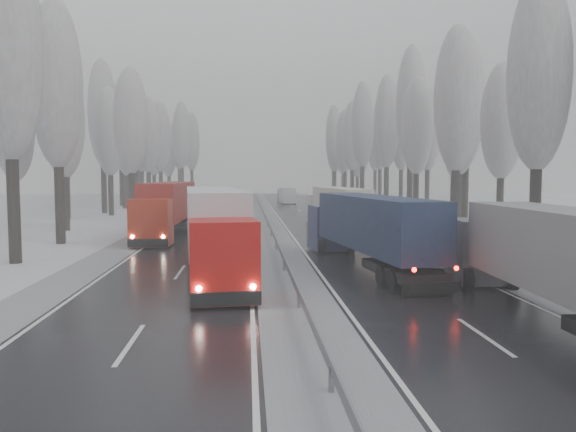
{
  "coord_description": "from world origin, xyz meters",
  "views": [
    {
      "loc": [
        -1.85,
        -16.14,
        4.9
      ],
      "look_at": [
        0.78,
        20.29,
        2.2
      ],
      "focal_mm": 35.0,
      "sensor_mm": 36.0,
      "label": 1
    }
  ],
  "objects": [
    {
      "name": "tree_60",
      "position": [
        -17.75,
        34.2,
        9.59
      ],
      "size": [
        3.6,
        3.6,
        14.84
      ],
      "color": "black",
      "rests_on": "ground"
    },
    {
      "name": "tree_35",
      "position": [
        24.94,
        100.32,
        11.77
      ],
      "size": [
        3.6,
        3.6,
        18.25
      ],
      "color": "black",
      "rests_on": "ground"
    },
    {
      "name": "tree_73",
      "position": [
        -21.82,
        92.54,
        11.11
      ],
      "size": [
        3.6,
        3.6,
        17.22
      ],
      "color": "black",
      "rests_on": "ground"
    },
    {
      "name": "median_guardrail",
      "position": [
        0.0,
        29.99,
        0.6
      ],
      "size": [
        0.12,
        200.0,
        0.76
      ],
      "color": "slate",
      "rests_on": "ground"
    },
    {
      "name": "tree_66",
      "position": [
        -18.16,
        62.35,
        9.84
      ],
      "size": [
        3.6,
        3.6,
        15.23
      ],
      "color": "black",
      "rests_on": "ground"
    },
    {
      "name": "tree_76",
      "position": [
        -14.05,
        108.72,
        11.95
      ],
      "size": [
        3.6,
        3.6,
        18.55
      ],
      "color": "black",
      "rests_on": "ground"
    },
    {
      "name": "tree_28",
      "position": [
        16.34,
        71.95,
        12.64
      ],
      "size": [
        3.6,
        3.6,
        19.62
      ],
      "color": "black",
      "rests_on": "ground"
    },
    {
      "name": "box_truck_distant",
      "position": [
        4.78,
        78.77,
        1.39
      ],
      "size": [
        2.73,
        7.43,
        2.72
      ],
      "rotation": [
        0.0,
        0.0,
        0.07
      ],
      "color": "silver",
      "rests_on": "ground"
    },
    {
      "name": "tree_22",
      "position": [
        17.02,
        45.6,
        10.24
      ],
      "size": [
        3.6,
        3.6,
        15.86
      ],
      "color": "black",
      "rests_on": "ground"
    },
    {
      "name": "tree_19",
      "position": [
        20.02,
        31.03,
        9.42
      ],
      "size": [
        3.6,
        3.6,
        14.57
      ],
      "color": "black",
      "rests_on": "ground"
    },
    {
      "name": "tree_18",
      "position": [
        14.51,
        27.03,
        10.7
      ],
      "size": [
        3.6,
        3.6,
        16.58
      ],
      "color": "black",
      "rests_on": "ground"
    },
    {
      "name": "truck_red_red",
      "position": [
        -8.2,
        28.66,
        2.49
      ],
      "size": [
        2.89,
        16.66,
        4.26
      ],
      "rotation": [
        0.0,
        0.0,
        -0.02
      ],
      "color": "#A51D09",
      "rests_on": "ground"
    },
    {
      "name": "tree_27",
      "position": [
        24.72,
        65.27,
        11.36
      ],
      "size": [
        3.6,
        3.6,
        17.62
      ],
      "color": "black",
      "rests_on": "ground"
    },
    {
      "name": "tree_78",
      "position": [
        -17.56,
        115.31,
        12.59
      ],
      "size": [
        3.6,
        3.6,
        19.55
      ],
      "color": "black",
      "rests_on": "ground"
    },
    {
      "name": "truck_grey_tarp",
      "position": [
        8.2,
        1.2,
        2.21
      ],
      "size": [
        2.81,
        14.87,
        3.79
      ],
      "rotation": [
        0.0,
        0.0,
        -0.03
      ],
      "color": "#55555B",
      "rests_on": "ground"
    },
    {
      "name": "carriageway_right",
      "position": [
        5.25,
        30.0,
        0.01
      ],
      "size": [
        7.5,
        200.0,
        0.03
      ],
      "primitive_type": "cube",
      "color": "black",
      "rests_on": "ground"
    },
    {
      "name": "tree_72",
      "position": [
        -18.93,
        88.54,
        9.76
      ],
      "size": [
        3.6,
        3.6,
        15.11
      ],
      "color": "black",
      "rests_on": "ground"
    },
    {
      "name": "tree_56",
      "position": [
        -14.71,
        15.7,
        11.68
      ],
      "size": [
        3.6,
        3.6,
        18.12
      ],
      "color": "black",
      "rests_on": "ground"
    },
    {
      "name": "shoulder_left",
      "position": [
        -10.2,
        30.0,
        0.02
      ],
      "size": [
        2.4,
        200.0,
        0.04
      ],
      "primitive_type": "cube",
      "color": "#93959A",
      "rests_on": "ground"
    },
    {
      "name": "tree_39",
      "position": [
        21.55,
        120.73,
        10.45
      ],
      "size": [
        3.6,
        3.6,
        16.19
      ],
      "color": "black",
      "rests_on": "ground"
    },
    {
      "name": "tree_36",
      "position": [
        17.04,
        106.16,
        13.02
      ],
      "size": [
        3.6,
        3.6,
        20.23
      ],
      "color": "black",
      "rests_on": "ground"
    },
    {
      "name": "tree_70",
      "position": [
        -16.33,
        79.19,
        11.03
      ],
      "size": [
        3.6,
        3.6,
        17.09
      ],
      "color": "black",
      "rests_on": "ground"
    },
    {
      "name": "tree_62",
      "position": [
        -13.94,
        43.73,
        10.36
      ],
      "size": [
        3.6,
        3.6,
        16.04
      ],
      "color": "black",
      "rests_on": "ground"
    },
    {
      "name": "tree_30",
      "position": [
        16.56,
        81.7,
        11.52
      ],
      "size": [
        3.6,
        3.6,
        17.86
      ],
      "color": "black",
      "rests_on": "ground"
    },
    {
      "name": "tree_69",
      "position": [
        -21.42,
        73.11,
        12.46
      ],
      "size": [
        3.6,
        3.6,
        19.35
      ],
      "color": "black",
      "rests_on": "ground"
    },
    {
      "name": "truck_red_white",
      "position": [
        -3.51,
        11.77,
        2.43
      ],
      "size": [
        4.28,
        16.36,
        4.16
      ],
      "rotation": [
        0.0,
        0.0,
        0.11
      ],
      "color": "#B60E0A",
      "rests_on": "ground"
    },
    {
      "name": "shoulder_right",
      "position": [
        10.2,
        30.0,
        0.02
      ],
      "size": [
        2.4,
        200.0,
        0.04
      ],
      "primitive_type": "cube",
      "color": "#93959A",
      "rests_on": "ground"
    },
    {
      "name": "tree_77",
      "position": [
        -19.66,
        112.72,
        9.26
      ],
      "size": [
        3.6,
        3.6,
        14.32
      ],
      "color": "black",
      "rests_on": "ground"
    },
    {
      "name": "tree_31",
      "position": [
        22.48,
        85.7,
        11.97
      ],
      "size": [
        3.6,
        3.6,
        18.58
      ],
      "color": "black",
      "rests_on": "ground"
    },
    {
      "name": "tree_67",
      "position": [
        -19.54,
        66.35,
        11.03
      ],
      "size": [
        3.6,
        3.6,
        17.09
      ],
      "color": "black",
      "rests_on": "ground"
    },
    {
      "name": "tree_33",
      "position": [
        19.77,
        93.21,
        9.26
      ],
      "size": [
        3.6,
        3.6,
        14.33
      ],
      "color": "black",
      "rests_on": "ground"
    },
    {
      "name": "tree_37",
      "position": [
        24.02,
        110.16,
        10.56
      ],
      "size": [
        3.6,
        3.6,
        16.37
      ],
      "color": "black",
      "rests_on": "ground"
    },
    {
      "name": "tree_38",
      "position": [
        18.73,
        116.73,
        11.59
      ],
      "size": [
        3.6,
        3.6,
        17.97
      ],
      "color": "black",
      "rests_on": "ground"
    },
    {
      "name": "tree_65",
      "position": [
        -20.05,
        56.71,
        12.55
      ],
      "size": [
        3.6,
        3.6,
        19.48
      ],
      "color": "black",
      "rests_on": "ground"
    },
    {
      "name": "tree_61",
      "position": [
        -23.52,
        38.2,
        9.02
      ],
      "size": [
        3.6,
        3.6,
        13.95
      ],
      "color": "black",
      "rests_on": "ground"
    },
    {
      "name": "tree_21",
      "position": [
        20.12,
        39.17,
        12.0
      ],
      "size": [
        3.6,
        3.6,
        18.62
      ],
      "color": "black",
      "rests_on": "ground"
    },
    {
      "name": "tree_16",
      "position": [
        15.04,
        15.67,
        10.67
      ],
      "size": [
        3.6,
        3.6,
        16.53
      ],
      "color": "black",
      "rests_on": "ground"
    },
    {
      "name": "tree_24",
      "position": [
        17.9,
        51.02,
        13.19
      ],
      "size": [
        3.6,
        3.6,
        20.49
      ],
      "color": "black",
      "rests_on": "ground"
    },
    {
      "name": "truck_blue_box",
      "position": [
        4.32,
        12.5,
        2.23
      ],
      "size": [
        4.35,
        15.01,
        3.82
      ],
      "rotation": [
        0.0,
        0.0,
        0.14
      ],
      "color": "navy",
      "rests_on": "ground"
    },
    {
      "name": "tree_25",
      "position": [
        24.81,
        55.02,
        12.52
      ],
      "size": [
        3.6,
        3.6,
        19.44
      ],
      "color": "black",
      "rests_on": "ground"
    },
    {
      "name": "tree_20",
      "position": [
        17.9,
        35.17,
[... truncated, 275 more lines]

